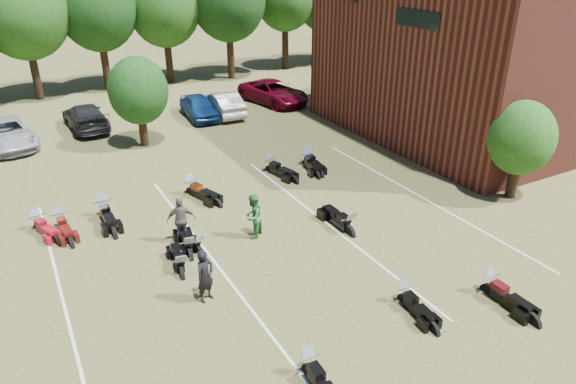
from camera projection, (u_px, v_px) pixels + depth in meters
ground at (323, 273)px, 17.53m from camera, size 160.00×160.00×0.00m
car_2 at (6, 134)px, 28.31m from camera, size 3.38×5.75×1.50m
car_3 at (85, 117)px, 31.17m from camera, size 2.29×5.26×1.51m
car_4 at (199, 107)px, 33.10m from camera, size 2.06×4.50×1.49m
car_5 at (223, 103)px, 33.75m from camera, size 1.88×4.74×1.54m
car_6 at (274, 92)px, 36.30m from camera, size 3.78×6.11×1.58m
car_7 at (360, 82)px, 38.93m from camera, size 3.14×5.84×1.61m
person_black at (205, 276)px, 15.83m from camera, size 0.76×0.65×1.78m
person_green at (253, 216)px, 19.34m from camera, size 1.08×1.06×1.76m
person_grey at (181, 220)px, 19.04m from camera, size 1.16×0.75×1.83m
motorcycle_3 at (309, 376)px, 13.32m from camera, size 0.80×2.23×1.22m
motorcycle_4 at (404, 303)px, 16.06m from camera, size 0.84×2.07×1.12m
motorcycle_5 at (488, 293)px, 16.49m from camera, size 0.78×2.30×1.28m
motorcycle_9 at (182, 275)px, 17.39m from camera, size 1.02×2.22×1.19m
motorcycle_10 at (190, 257)px, 18.44m from camera, size 0.99×2.28×1.23m
motorcycle_11 at (200, 254)px, 18.60m from camera, size 0.96×2.12×1.14m
motorcycle_13 at (349, 234)px, 19.91m from camera, size 0.81×2.47×1.37m
motorcycle_14 at (61, 228)px, 20.35m from camera, size 0.92×2.31×1.25m
motorcycle_15 at (39, 230)px, 20.21m from camera, size 1.35×2.28×1.21m
motorcycle_16 at (105, 216)px, 21.21m from camera, size 0.83×2.54×1.41m
motorcycle_17 at (192, 194)px, 23.11m from camera, size 1.49×2.51×1.33m
motorcycle_18 at (270, 172)px, 25.41m from camera, size 1.28×2.49×1.33m
motorcycle_19 at (306, 166)px, 26.15m from camera, size 1.09×2.30×1.23m
motorcycle_20 at (308, 164)px, 26.37m from camera, size 1.09×2.37×1.27m
brick_building at (546, 31)px, 31.94m from camera, size 25.40×15.20×10.70m
tree_line at (99, 4)px, 37.25m from camera, size 56.00×6.00×9.79m
young_tree_near_building at (521, 138)px, 21.72m from camera, size 2.80×2.80×4.16m
young_tree_midfield at (138, 91)px, 27.55m from camera, size 3.20×3.20×4.70m
parking_lines at (209, 254)px, 18.58m from camera, size 20.10×14.00×0.01m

